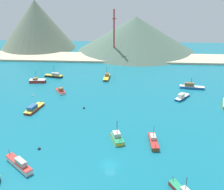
# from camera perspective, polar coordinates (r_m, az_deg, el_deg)

# --- Properties ---
(ground) EXTENTS (260.00, 280.00, 0.50)m
(ground) POSITION_cam_1_polar(r_m,az_deg,el_deg) (98.45, 0.79, -4.39)
(ground) COLOR #146B7F
(fishing_boat_0) EXTENTS (9.61, 8.39, 3.03)m
(fishing_boat_0) POSITION_cam_1_polar(r_m,az_deg,el_deg) (75.66, -19.55, -13.92)
(fishing_boat_0) COLOR silver
(fishing_boat_0) RESTS_ON ground
(fishing_boat_2) EXTENTS (7.55, 8.79, 2.52)m
(fishing_boat_2) POSITION_cam_1_polar(r_m,az_deg,el_deg) (115.48, 14.98, -0.37)
(fishing_boat_2) COLOR #14478C
(fishing_boat_2) RESTS_ON ground
(fishing_boat_3) EXTENTS (4.79, 7.33, 6.81)m
(fishing_boat_3) POSITION_cam_1_polar(r_m,az_deg,el_deg) (82.42, 1.10, -9.26)
(fishing_boat_3) COLOR gold
(fishing_boat_3) RESTS_ON ground
(fishing_boat_5) EXTENTS (5.26, 10.75, 2.33)m
(fishing_boat_5) POSITION_cam_1_polar(r_m,az_deg,el_deg) (105.71, -16.66, -2.76)
(fishing_boat_5) COLOR red
(fishing_boat_5) RESTS_ON ground
(fishing_boat_6) EXTENTS (5.94, 7.13, 2.53)m
(fishing_boat_6) POSITION_cam_1_polar(r_m,az_deg,el_deg) (120.13, -11.17, 0.87)
(fishing_boat_6) COLOR silver
(fishing_boat_6) RESTS_ON ground
(fishing_boat_7) EXTENTS (3.11, 10.06, 6.32)m
(fishing_boat_7) POSITION_cam_1_polar(r_m,az_deg,el_deg) (136.20, -1.15, 3.92)
(fishing_boat_7) COLOR brown
(fishing_boat_7) RESTS_ON ground
(fishing_boat_8) EXTENTS (9.80, 4.11, 6.18)m
(fishing_boat_8) POSITION_cam_1_polar(r_m,az_deg,el_deg) (141.77, -12.48, 4.18)
(fishing_boat_8) COLOR #232328
(fishing_boat_8) RESTS_ON ground
(fishing_boat_9) EXTENTS (8.11, 3.75, 5.92)m
(fishing_boat_9) POSITION_cam_1_polar(r_m,az_deg,el_deg) (136.04, -15.94, 3.04)
(fishing_boat_9) COLOR red
(fishing_boat_9) RESTS_ON ground
(fishing_boat_10) EXTENTS (11.41, 3.91, 5.13)m
(fishing_boat_10) POSITION_cam_1_polar(r_m,az_deg,el_deg) (128.31, 16.85, 1.79)
(fishing_boat_10) COLOR #1E5BA8
(fishing_boat_10) RESTS_ON ground
(fishing_boat_12) EXTENTS (2.78, 8.98, 5.79)m
(fishing_boat_12) POSITION_cam_1_polar(r_m,az_deg,el_deg) (81.98, 8.98, -9.84)
(fishing_boat_12) COLOR brown
(fishing_boat_12) RESTS_ON ground
(buoy_0) EXTENTS (0.91, 0.91, 0.91)m
(buoy_0) POSITION_cam_1_polar(r_m,az_deg,el_deg) (81.59, -15.57, -11.20)
(buoy_0) COLOR #232328
(buoy_0) RESTS_ON ground
(buoy_1) EXTENTS (0.87, 0.87, 0.87)m
(buoy_1) POSITION_cam_1_polar(r_m,az_deg,el_deg) (103.61, -6.12, -2.83)
(buoy_1) COLOR #232328
(buoy_1) RESTS_ON ground
(buoy_2) EXTENTS (0.73, 0.73, 0.73)m
(buoy_2) POSITION_cam_1_polar(r_m,az_deg,el_deg) (119.82, -16.90, -0.12)
(buoy_2) COLOR silver
(buoy_2) RESTS_ON ground
(beach_strip) EXTENTS (247.00, 23.27, 1.20)m
(beach_strip) POSITION_cam_1_polar(r_m,az_deg,el_deg) (175.15, 2.21, 8.10)
(beach_strip) COLOR #C6B793
(beach_strip) RESTS_ON ground
(hill_west) EXTENTS (56.58, 56.58, 35.46)m
(hill_west) POSITION_cam_1_polar(r_m,az_deg,el_deg) (211.49, -16.08, 14.51)
(hill_west) COLOR #60705B
(hill_west) RESTS_ON ground
(hill_central) EXTENTS (85.47, 85.47, 24.58)m
(hill_central) POSITION_cam_1_polar(r_m,az_deg,el_deg) (196.93, 5.17, 13.12)
(hill_central) COLOR #4C6656
(hill_central) RESTS_ON ground
(radio_tower) EXTENTS (3.14, 2.51, 31.39)m
(radio_tower) POSITION_cam_1_polar(r_m,az_deg,el_deg) (171.56, 0.44, 13.07)
(radio_tower) COLOR #B7332D
(radio_tower) RESTS_ON ground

